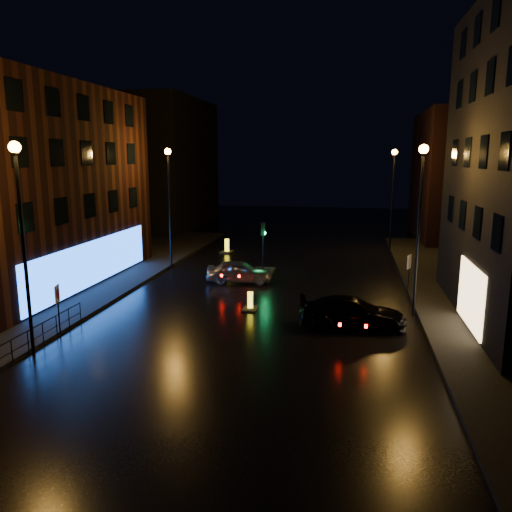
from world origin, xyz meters
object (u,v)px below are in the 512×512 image
(silver_hatchback, at_px, (239,271))
(bollard_far, at_px, (227,250))
(traffic_signal, at_px, (263,265))
(road_sign_right, at_px, (409,265))
(dark_sedan, at_px, (352,313))
(road_sign_left, at_px, (58,298))
(bollard_near, at_px, (250,306))

(silver_hatchback, bearing_deg, bollard_far, 10.69)
(traffic_signal, height_order, road_sign_right, traffic_signal)
(road_sign_right, bearing_deg, silver_hatchback, 16.24)
(traffic_signal, bearing_deg, dark_sedan, -60.13)
(silver_hatchback, relative_size, road_sign_left, 1.76)
(silver_hatchback, bearing_deg, road_sign_left, 144.83)
(road_sign_right, bearing_deg, bollard_near, 50.47)
(traffic_signal, relative_size, road_sign_left, 1.48)
(traffic_signal, distance_m, dark_sedan, 12.02)
(traffic_signal, xyz_separation_m, silver_hatchback, (-1.00, -2.99, 0.20))
(silver_hatchback, relative_size, bollard_far, 2.89)
(road_sign_left, xyz_separation_m, road_sign_right, (15.79, 9.55, 0.04))
(traffic_signal, distance_m, bollard_far, 7.76)
(silver_hatchback, xyz_separation_m, road_sign_left, (-5.69, -10.93, 1.05))
(bollard_far, bearing_deg, traffic_signal, -49.71)
(traffic_signal, distance_m, road_sign_left, 15.50)
(dark_sedan, height_order, bollard_far, dark_sedan)
(bollard_far, relative_size, road_sign_right, 0.59)
(silver_hatchback, xyz_separation_m, bollard_near, (1.79, -5.51, -0.49))
(road_sign_left, height_order, road_sign_right, road_sign_right)
(bollard_near, xyz_separation_m, bollard_far, (-4.95, 15.04, 0.05))
(road_sign_left, bearing_deg, traffic_signal, 46.89)
(bollard_far, distance_m, road_sign_left, 20.67)
(traffic_signal, bearing_deg, silver_hatchback, -108.57)
(bollard_near, bearing_deg, road_sign_right, 28.32)
(dark_sedan, bearing_deg, traffic_signal, 23.83)
(dark_sedan, xyz_separation_m, bollard_far, (-10.15, 16.96, -0.47))
(road_sign_right, bearing_deg, road_sign_left, 55.18)
(bollard_near, relative_size, bollard_far, 0.77)
(traffic_signal, bearing_deg, road_sign_right, -25.63)
(silver_hatchback, xyz_separation_m, dark_sedan, (6.99, -7.43, 0.02))
(traffic_signal, xyz_separation_m, dark_sedan, (5.98, -10.42, 0.22))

